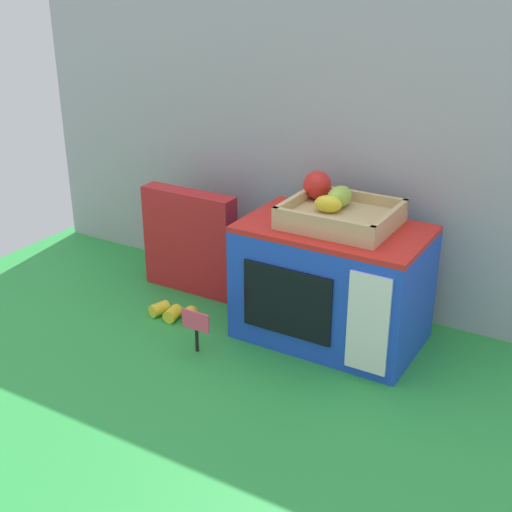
{
  "coord_description": "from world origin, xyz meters",
  "views": [
    {
      "loc": [
        0.74,
        -1.31,
        0.81
      ],
      "look_at": [
        -0.04,
        0.0,
        0.15
      ],
      "focal_mm": 48.4,
      "sensor_mm": 36.0,
      "label": 1
    }
  ],
  "objects_px": {
    "toy_microwave": "(332,283)",
    "loose_toy_banana": "(174,313)",
    "food_groups_crate": "(337,210)",
    "price_sign": "(196,325)",
    "cookie_set_box": "(190,242)"
  },
  "relations": [
    {
      "from": "cookie_set_box",
      "to": "price_sign",
      "type": "height_order",
      "value": "cookie_set_box"
    },
    {
      "from": "cookie_set_box",
      "to": "loose_toy_banana",
      "type": "xyz_separation_m",
      "value": [
        0.06,
        -0.16,
        -0.12
      ]
    },
    {
      "from": "toy_microwave",
      "to": "loose_toy_banana",
      "type": "distance_m",
      "value": 0.4
    },
    {
      "from": "toy_microwave",
      "to": "price_sign",
      "type": "bearing_deg",
      "value": -137.09
    },
    {
      "from": "toy_microwave",
      "to": "price_sign",
      "type": "distance_m",
      "value": 0.32
    },
    {
      "from": "loose_toy_banana",
      "to": "toy_microwave",
      "type": "bearing_deg",
      "value": 17.63
    },
    {
      "from": "toy_microwave",
      "to": "loose_toy_banana",
      "type": "height_order",
      "value": "toy_microwave"
    },
    {
      "from": "food_groups_crate",
      "to": "cookie_set_box",
      "type": "height_order",
      "value": "food_groups_crate"
    },
    {
      "from": "cookie_set_box",
      "to": "loose_toy_banana",
      "type": "height_order",
      "value": "cookie_set_box"
    },
    {
      "from": "toy_microwave",
      "to": "price_sign",
      "type": "height_order",
      "value": "toy_microwave"
    },
    {
      "from": "toy_microwave",
      "to": "loose_toy_banana",
      "type": "relative_size",
      "value": 3.05
    },
    {
      "from": "food_groups_crate",
      "to": "price_sign",
      "type": "bearing_deg",
      "value": -131.84
    },
    {
      "from": "food_groups_crate",
      "to": "loose_toy_banana",
      "type": "distance_m",
      "value": 0.48
    },
    {
      "from": "toy_microwave",
      "to": "loose_toy_banana",
      "type": "bearing_deg",
      "value": -162.37
    },
    {
      "from": "food_groups_crate",
      "to": "cookie_set_box",
      "type": "distance_m",
      "value": 0.44
    }
  ]
}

